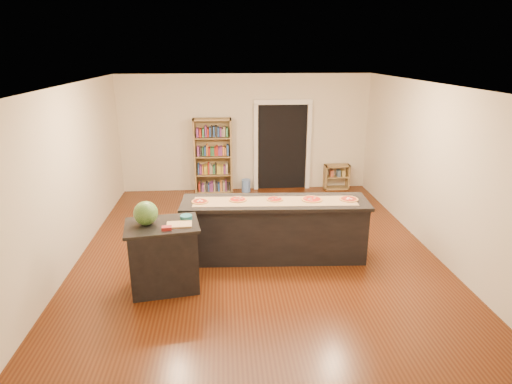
{
  "coord_description": "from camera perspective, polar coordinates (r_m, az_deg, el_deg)",
  "views": [
    {
      "loc": [
        -0.54,
        -6.73,
        3.31
      ],
      "look_at": [
        0.0,
        0.2,
        1.0
      ],
      "focal_mm": 30.0,
      "sensor_mm": 36.0,
      "label": 1
    }
  ],
  "objects": [
    {
      "name": "waste_bin",
      "position": [
        10.48,
        -1.33,
        0.86
      ],
      "size": [
        0.21,
        0.21,
        0.31
      ],
      "primitive_type": "cylinder",
      "color": "#5A81C9",
      "rests_on": "ground"
    },
    {
      "name": "pizza_e",
      "position": [
        7.12,
        12.27,
        -0.92
      ],
      "size": [
        0.32,
        0.32,
        0.02
      ],
      "color": "#B07B43",
      "rests_on": "kitchen_island"
    },
    {
      "name": "package_teal",
      "position": [
        6.21,
        -9.29,
        -3.38
      ],
      "size": [
        0.17,
        0.17,
        0.07
      ],
      "primitive_type": "cylinder",
      "color": "#195966",
      "rests_on": "side_counter"
    },
    {
      "name": "pizza_d",
      "position": [
        7.0,
        7.45,
        -0.96
      ],
      "size": [
        0.33,
        0.33,
        0.02
      ],
      "color": "#B07B43",
      "rests_on": "kitchen_island"
    },
    {
      "name": "package_red",
      "position": [
        5.92,
        -11.82,
        -4.75
      ],
      "size": [
        0.14,
        0.1,
        0.05
      ],
      "primitive_type": "cube",
      "rotation": [
        0.0,
        0.0,
        0.08
      ],
      "color": "maroon",
      "rests_on": "side_counter"
    },
    {
      "name": "watermelon",
      "position": [
        6.11,
        -14.48,
        -2.75
      ],
      "size": [
        0.34,
        0.34,
        0.34
      ],
      "primitive_type": "sphere",
      "color": "#144214",
      "rests_on": "side_counter"
    },
    {
      "name": "kitchen_island",
      "position": [
        7.1,
        2.48,
        -4.94
      ],
      "size": [
        3.02,
        0.82,
        1.0
      ],
      "rotation": [
        0.0,
        0.0,
        -0.05
      ],
      "color": "black",
      "rests_on": "ground"
    },
    {
      "name": "side_counter",
      "position": [
        6.34,
        -12.17,
        -8.35
      ],
      "size": [
        1.01,
        0.74,
        1.0
      ],
      "rotation": [
        0.0,
        0.0,
        0.16
      ],
      "color": "black",
      "rests_on": "ground"
    },
    {
      "name": "pizza_a",
      "position": [
        6.91,
        -7.48,
        -1.25
      ],
      "size": [
        0.29,
        0.29,
        0.02
      ],
      "color": "#B07B43",
      "rests_on": "kitchen_island"
    },
    {
      "name": "room",
      "position": [
        7.02,
        0.13,
        2.59
      ],
      "size": [
        6.0,
        7.0,
        2.8
      ],
      "color": "beige",
      "rests_on": "ground"
    },
    {
      "name": "doorway",
      "position": [
        10.51,
        3.53,
        6.77
      ],
      "size": [
        1.4,
        0.09,
        2.21
      ],
      "color": "black",
      "rests_on": "room"
    },
    {
      "name": "bookshelf",
      "position": [
        10.31,
        -5.74,
        4.77
      ],
      "size": [
        0.9,
        0.32,
        1.8
      ],
      "primitive_type": "cube",
      "color": "olive",
      "rests_on": "ground"
    },
    {
      "name": "low_shelf",
      "position": [
        10.86,
        10.68,
        2.01
      ],
      "size": [
        0.62,
        0.27,
        0.62
      ],
      "primitive_type": "cube",
      "color": "olive",
      "rests_on": "ground"
    },
    {
      "name": "cutting_board",
      "position": [
        6.04,
        -10.2,
        -4.3
      ],
      "size": [
        0.36,
        0.25,
        0.02
      ],
      "primitive_type": "cube",
      "rotation": [
        0.0,
        0.0,
        0.05
      ],
      "color": "tan",
      "rests_on": "side_counter"
    },
    {
      "name": "pizza_b",
      "position": [
        6.94,
        -2.46,
        -1.0
      ],
      "size": [
        0.31,
        0.31,
        0.02
      ],
      "color": "#B07B43",
      "rests_on": "kitchen_island"
    },
    {
      "name": "kraft_paper",
      "position": [
        6.89,
        2.55,
        -1.24
      ],
      "size": [
        2.64,
        0.61,
        0.0
      ],
      "primitive_type": "cube",
      "rotation": [
        0.0,
        0.0,
        -0.05
      ],
      "color": "#8C6948",
      "rests_on": "kitchen_island"
    },
    {
      "name": "pizza_c",
      "position": [
        6.95,
        2.52,
        -0.97
      ],
      "size": [
        0.28,
        0.28,
        0.02
      ],
      "color": "#B07B43",
      "rests_on": "kitchen_island"
    }
  ]
}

